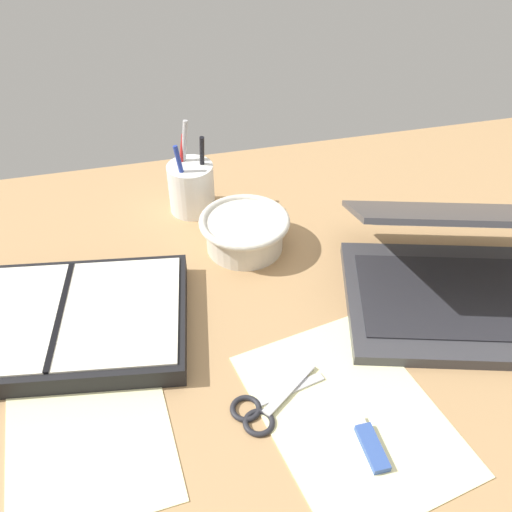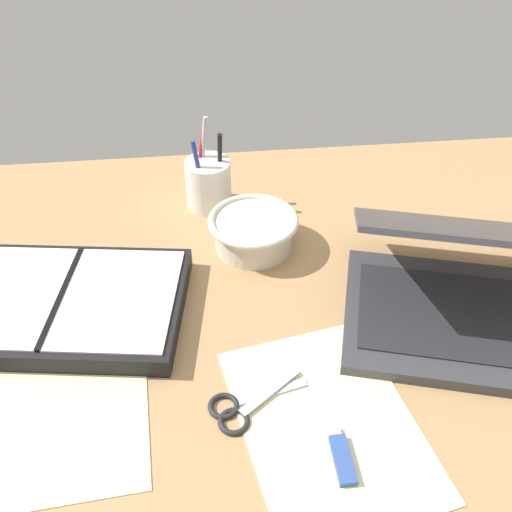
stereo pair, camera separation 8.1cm
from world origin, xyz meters
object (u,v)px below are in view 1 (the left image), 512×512
object	(u,v)px
pen_cup	(191,187)
scissors	(262,409)
laptop	(457,271)
bowl	(243,231)
planner	(63,321)

from	to	relation	value
pen_cup	scissors	world-z (taller)	pen_cup
pen_cup	laptop	bearing A→B (deg)	-42.95
bowl	pen_cup	size ratio (longest dim) A/B	0.91
bowl	scissors	distance (cm)	32.00
bowl	scissors	world-z (taller)	bowl
laptop	scissors	size ratio (longest dim) A/B	2.98
laptop	scissors	xyz separation A→B (cm)	(-32.29, -12.95, -4.59)
pen_cup	scissors	bearing A→B (deg)	-88.03
pen_cup	planner	distance (cm)	33.39
laptop	planner	size ratio (longest dim) A/B	1.03
pen_cup	planner	bearing A→B (deg)	-131.31
laptop	planner	bearing A→B (deg)	-170.51
pen_cup	bowl	bearing A→B (deg)	-64.04
bowl	planner	distance (cm)	30.75
bowl	scissors	xyz separation A→B (cm)	(-4.76, -31.51, -2.90)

